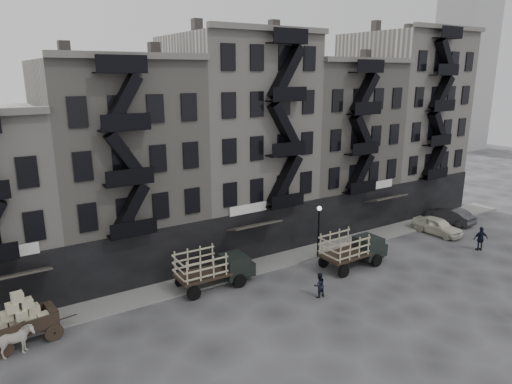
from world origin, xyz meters
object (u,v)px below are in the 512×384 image
car_far (450,215)px  policeman (481,239)px  stake_truck_east (353,247)px  stake_truck_west (213,266)px  car_east (437,226)px  wagon (21,314)px  horse (14,342)px  pedestrian_mid (319,285)px

car_far → policeman: size_ratio=2.28×
stake_truck_east → stake_truck_west: bearing=164.6°
car_far → policeman: policeman is taller
car_east → wagon: bearing=174.3°
wagon → car_far: wagon is taller
horse → car_far: 38.03m
horse → car_east: (34.21, 0.08, -0.06)m
wagon → policeman: size_ratio=1.82×
pedestrian_mid → stake_truck_east: bearing=-157.0°
stake_truck_east → wagon: bearing=172.9°
stake_truck_east → car_east: 11.58m
stake_truck_east → policeman: stake_truck_east is taller
stake_truck_west → stake_truck_east: bearing=-12.9°
horse → stake_truck_east: stake_truck_east is taller
stake_truck_east → car_far: stake_truck_east is taller
car_east → policeman: size_ratio=2.25×
wagon → car_east: size_ratio=0.81×
horse → stake_truck_east: size_ratio=0.35×
stake_truck_west → policeman: stake_truck_west is taller
horse → pedestrian_mid: (17.42, -3.42, 0.02)m
wagon → stake_truck_west: size_ratio=0.67×
wagon → stake_truck_west: (11.74, 0.38, -0.12)m
car_east → stake_truck_west: bearing=172.3°
stake_truck_west → car_far: (25.72, -0.18, -0.80)m
wagon → policeman: bearing=-15.7°
horse → stake_truck_west: 12.40m
stake_truck_west → stake_truck_east: 10.75m
horse → stake_truck_east: bearing=-99.5°
horse → wagon: 1.56m
wagon → stake_truck_east: wagon is taller
wagon → horse: bearing=-121.0°
car_east → policeman: (-0.39, -4.39, 0.23)m
stake_truck_east → car_far: (15.29, 2.42, -0.83)m
stake_truck_east → car_far: size_ratio=1.22×
wagon → stake_truck_east: bearing=-12.0°
horse → policeman: size_ratio=0.98×
horse → stake_truck_west: bearing=-89.6°
car_east → car_far: bearing=15.3°
horse → wagon: wagon is taller
horse → pedestrian_mid: pedestrian_mid is taller
horse → policeman: policeman is taller
stake_truck_east → car_east: bearing=4.0°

